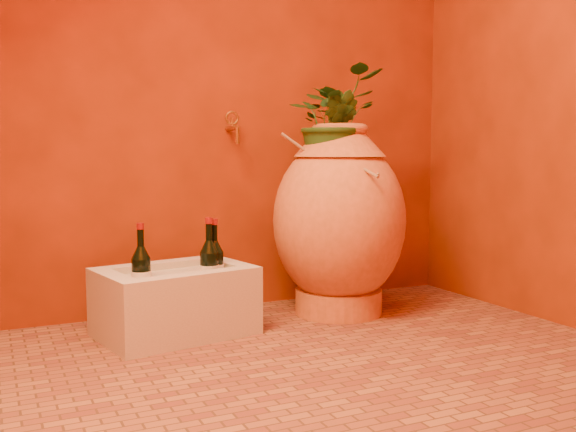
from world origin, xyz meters
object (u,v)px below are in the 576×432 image
stone_basin (175,303)px  wine_bottle_c (209,269)px  wall_tap (233,126)px  wine_bottle_b (141,275)px  wine_bottle_a (215,268)px  amphora (339,220)px

stone_basin → wine_bottle_c: size_ratio=2.01×
wine_bottle_c → wall_tap: wall_tap is taller
wine_bottle_b → wine_bottle_c: 0.28m
stone_basin → wine_bottle_a: size_ratio=2.07×
amphora → wine_bottle_c: amphora is taller
wine_bottle_c → wine_bottle_a: bearing=42.1°
wine_bottle_b → amphora: bearing=3.7°
wine_bottle_c → wall_tap: bearing=54.8°
wine_bottle_a → wine_bottle_b: same height
stone_basin → wall_tap: 0.89m
amphora → stone_basin: bearing=-178.2°
amphora → wine_bottle_c: (-0.66, -0.06, -0.17)m
stone_basin → wall_tap: bearing=38.3°
amphora → wall_tap: size_ratio=5.67×
stone_basin → wine_bottle_b: (-0.15, -0.04, 0.14)m
amphora → wine_bottle_b: (-0.94, -0.06, -0.17)m
amphora → stone_basin: 0.85m
stone_basin → wine_bottle_a: 0.22m
wine_bottle_c → wine_bottle_b: bearing=179.7°
wall_tap → stone_basin: bearing=-141.7°
stone_basin → wall_tap: size_ratio=4.28×
stone_basin → wine_bottle_b: bearing=-166.2°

